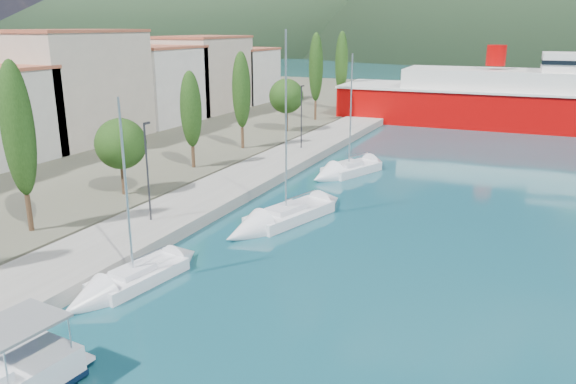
% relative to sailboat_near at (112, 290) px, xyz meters
% --- Properties ---
extents(ground, '(1400.00, 1400.00, 0.00)m').
position_rel_sailboat_near_xyz_m(ground, '(5.32, 114.56, -0.28)').
color(ground, '#164D59').
extents(quay, '(5.00, 88.00, 0.80)m').
position_rel_sailboat_near_xyz_m(quay, '(-3.68, 20.56, 0.12)').
color(quay, gray).
rests_on(quay, ground).
extents(land_strip, '(70.00, 148.00, 0.70)m').
position_rel_sailboat_near_xyz_m(land_strip, '(-41.68, 30.56, 0.07)').
color(land_strip, '#565644').
rests_on(land_strip, ground).
extents(town_buildings, '(9.20, 69.20, 11.30)m').
position_rel_sailboat_near_xyz_m(town_buildings, '(-26.68, 31.46, 5.29)').
color(town_buildings, beige).
rests_on(town_buildings, land_strip).
extents(tree_row, '(3.90, 64.02, 10.97)m').
position_rel_sailboat_near_xyz_m(tree_row, '(-9.11, 27.32, 5.51)').
color(tree_row, '#47301E').
rests_on(tree_row, land_strip).
extents(lamp_posts, '(0.15, 45.76, 6.06)m').
position_rel_sailboat_near_xyz_m(lamp_posts, '(-3.68, 8.39, 3.80)').
color(lamp_posts, '#2D2D33').
rests_on(lamp_posts, quay).
extents(sailboat_near, '(3.09, 7.25, 10.09)m').
position_rel_sailboat_near_xyz_m(sailboat_near, '(0.00, 0.00, 0.00)').
color(sailboat_near, silver).
rests_on(sailboat_near, ground).
extents(sailboat_mid, '(4.87, 9.41, 13.10)m').
position_rel_sailboat_near_xyz_m(sailboat_mid, '(2.61, 11.35, 0.04)').
color(sailboat_mid, silver).
rests_on(sailboat_mid, ground).
extents(sailboat_far, '(4.99, 7.92, 11.12)m').
position_rel_sailboat_near_xyz_m(sailboat_far, '(2.35, 25.14, 0.03)').
color(sailboat_far, silver).
rests_on(sailboat_far, ground).
extents(ferry, '(53.71, 13.52, 10.58)m').
position_rel_sailboat_near_xyz_m(ferry, '(18.88, 58.66, 2.94)').
color(ferry, '#A70303').
rests_on(ferry, ground).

